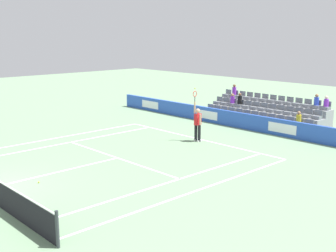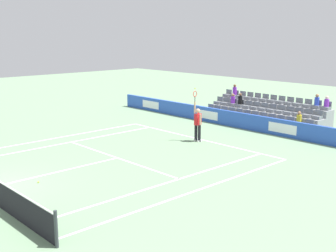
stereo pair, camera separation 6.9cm
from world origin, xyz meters
name	(u,v)px [view 2 (the right image)]	position (x,y,z in m)	size (l,w,h in m)	color
line_baseline	(198,139)	(0.00, -11.89, 0.00)	(10.97, 0.10, 0.01)	white
line_service	(117,158)	(0.00, -6.40, 0.00)	(8.23, 0.10, 0.01)	white
line_centre_service	(55,172)	(0.00, -3.20, 0.00)	(0.10, 6.40, 0.01)	white
line_singles_sideline_left	(63,143)	(4.12, -5.95, 0.00)	(0.10, 11.89, 0.01)	white
line_singles_sideline_right	(171,182)	(-4.12, -5.95, 0.00)	(0.10, 11.89, 0.01)	white
line_doubles_sideline_left	(51,139)	(5.49, -5.95, 0.00)	(0.10, 11.89, 0.01)	white
line_doubles_sideline_right	(196,191)	(-5.49, -5.95, 0.00)	(0.10, 11.89, 0.01)	white
line_centre_mark	(197,139)	(0.00, -11.79, 0.00)	(0.10, 0.20, 0.01)	white
sponsor_barrier	(243,121)	(0.00, -15.82, 0.47)	(22.54, 0.22, 0.95)	blue
tennis_player	(198,123)	(-0.34, -11.46, 0.99)	(0.53, 0.37, 2.85)	black
stadium_stand	(265,115)	(0.00, -18.13, 0.54)	(8.06, 2.85, 2.19)	gray
loose_tennis_ball	(38,182)	(-0.72, -2.08, 0.03)	(0.07, 0.07, 0.07)	#D1E533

